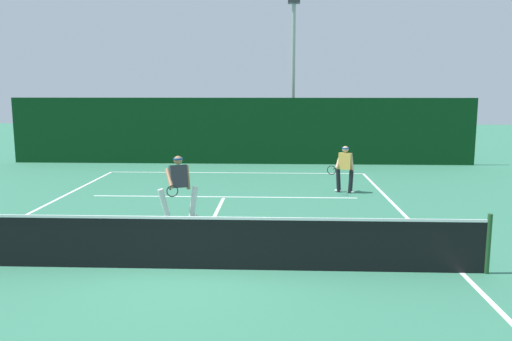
{
  "coord_description": "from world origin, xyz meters",
  "views": [
    {
      "loc": [
        1.67,
        -9.3,
        3.36
      ],
      "look_at": [
        1.04,
        5.57,
        1.0
      ],
      "focal_mm": 36.5,
      "sensor_mm": 36.0,
      "label": 1
    }
  ],
  "objects": [
    {
      "name": "tennis_net",
      "position": [
        0.0,
        0.0,
        0.52
      ],
      "size": [
        11.11,
        0.09,
        1.12
      ],
      "color": "#1E4723",
      "rests_on": "ground_plane"
    },
    {
      "name": "back_fence_windscreen",
      "position": [
        0.0,
        13.81,
        1.47
      ],
      "size": [
        20.64,
        0.12,
        2.95
      ],
      "primitive_type": "cube",
      "color": "#0A3515",
      "rests_on": "ground_plane"
    },
    {
      "name": "court_line_baseline_far",
      "position": [
        0.0,
        11.24,
        0.0
      ],
      "size": [
        10.14,
        0.1,
        0.01
      ],
      "primitive_type": "cube",
      "color": "white",
      "rests_on": "ground_plane"
    },
    {
      "name": "court_line_centre",
      "position": [
        0.0,
        3.2,
        0.0
      ],
      "size": [
        0.1,
        6.4,
        0.01
      ],
      "primitive_type": "cube",
      "color": "white",
      "rests_on": "ground_plane"
    },
    {
      "name": "ground_plane",
      "position": [
        0.0,
        0.0,
        0.0
      ],
      "size": [
        80.0,
        80.0,
        0.0
      ],
      "primitive_type": "plane",
      "color": "#337658"
    },
    {
      "name": "court_line_service",
      "position": [
        0.0,
        6.56,
        0.0
      ],
      "size": [
        8.26,
        0.1,
        0.01
      ],
      "primitive_type": "cube",
      "color": "white",
      "rests_on": "ground_plane"
    },
    {
      "name": "player_near",
      "position": [
        -0.87,
        3.71,
        0.92
      ],
      "size": [
        1.03,
        1.0,
        1.66
      ],
      "rotation": [
        0.0,
        0.0,
        3.55
      ],
      "color": "silver",
      "rests_on": "ground_plane"
    },
    {
      "name": "court_line_sideline_right",
      "position": [
        5.07,
        0.0,
        0.0
      ],
      "size": [
        0.1,
        22.49,
        0.01
      ],
      "primitive_type": "cube",
      "color": "white",
      "rests_on": "ground_plane"
    },
    {
      "name": "light_pole",
      "position": [
        2.36,
        15.56,
        4.64
      ],
      "size": [
        0.55,
        0.44,
        7.58
      ],
      "color": "#9EA39E",
      "rests_on": "ground_plane"
    },
    {
      "name": "tennis_ball",
      "position": [
        0.49,
        1.92,
        0.03
      ],
      "size": [
        0.07,
        0.07,
        0.07
      ],
      "primitive_type": "sphere",
      "color": "#D1E033",
      "rests_on": "ground_plane"
    },
    {
      "name": "player_far",
      "position": [
        3.83,
        7.41,
        0.83
      ],
      "size": [
        0.95,
        0.84,
        1.52
      ],
      "rotation": [
        0.0,
        0.0,
        2.75
      ],
      "color": "black",
      "rests_on": "ground_plane"
    }
  ]
}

